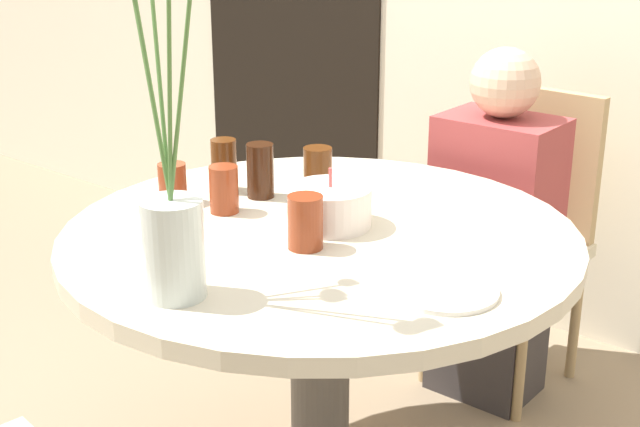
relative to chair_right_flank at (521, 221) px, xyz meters
name	(u,v)px	position (x,y,z in m)	size (l,w,h in m)	color
doorway_panel	(289,12)	(-1.26, 0.36, 0.50)	(0.90, 0.01, 2.05)	black
dining_table	(320,290)	(-0.05, -0.94, 0.09)	(1.18, 1.18, 0.76)	beige
chair_right_flank	(521,221)	(0.00, 0.00, 0.00)	(0.42, 0.42, 0.92)	beige
birthday_cake	(330,206)	(-0.05, -0.90, 0.29)	(0.19, 0.19, 0.14)	white
flower_vase	(170,186)	(-0.05, -1.38, 0.46)	(0.24, 0.17, 0.72)	silver
side_plate	(445,291)	(0.35, -1.05, 0.24)	(0.21, 0.21, 0.01)	silver
drink_glass_0	(224,189)	(-0.30, -0.99, 0.30)	(0.07, 0.07, 0.11)	maroon
drink_glass_1	(173,183)	(-0.45, -1.02, 0.29)	(0.07, 0.07, 0.10)	maroon
drink_glass_2	(305,222)	(-0.01, -1.04, 0.30)	(0.08, 0.08, 0.12)	maroon
drink_glass_3	(224,165)	(-0.42, -0.87, 0.31)	(0.07, 0.07, 0.14)	#51280F
drink_glass_4	(318,171)	(-0.21, -0.74, 0.30)	(0.07, 0.07, 0.12)	#51280F
drink_glass_5	(260,171)	(-0.31, -0.85, 0.31)	(0.07, 0.07, 0.14)	#33190C
person_boy	(494,239)	(-0.01, -0.16, -0.02)	(0.34, 0.24, 1.08)	#383333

